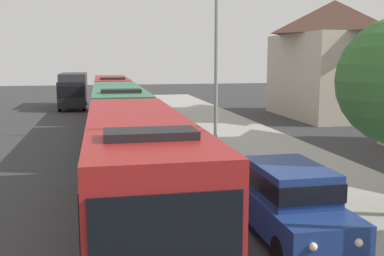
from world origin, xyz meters
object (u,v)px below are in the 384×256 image
Objects in this scene: box_truck_oncoming at (73,89)px; bus_second_in_line at (118,114)px; bus_lead at (138,168)px; white_suv at (290,200)px; streetlamp_mid at (216,46)px; bus_middle at (112,95)px.

bus_second_in_line is at bearing -80.50° from box_truck_oncoming.
white_suv is at bearing -20.17° from bus_lead.
streetlamp_mid is at bearing 6.88° from bus_second_in_line.
bus_second_in_line is 2.66× the size of white_suv.
bus_lead is 3.99m from white_suv.
bus_lead and bus_middle have the same top height.
bus_middle is 8.22m from box_truck_oncoming.
bus_second_in_line is 1.11× the size of bus_middle.
box_truck_oncoming is (-3.30, 19.74, 0.02)m from bus_second_in_line.
bus_second_in_line is at bearing 105.44° from white_suv.
streetlamp_mid reaches higher than bus_second_in_line.
box_truck_oncoming is (-3.30, 7.52, 0.02)m from bus_middle.
streetlamp_mid is (5.40, -11.57, 3.51)m from bus_middle.
white_suv is (3.70, -1.36, -0.66)m from bus_lead.
white_suv is at bearing -74.56° from bus_second_in_line.
bus_lead is 12.03m from bus_second_in_line.
box_truck_oncoming is at bearing 114.50° from streetlamp_mid.
bus_lead is at bearing -84.07° from box_truck_oncoming.
bus_middle is at bearing 90.00° from bus_lead.
bus_lead is 14.23m from streetlamp_mid.
white_suv is 14.75m from streetlamp_mid.
box_truck_oncoming is (-3.30, 31.77, 0.02)m from bus_lead.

